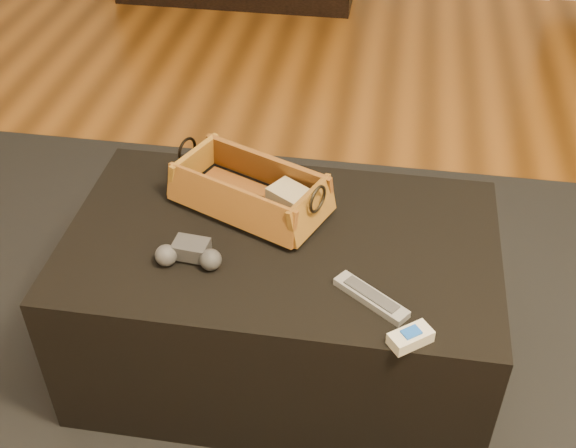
# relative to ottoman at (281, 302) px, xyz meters

# --- Properties ---
(floor) EXTENTS (5.00, 5.50, 0.01)m
(floor) POSITION_rel_ottoman_xyz_m (0.12, -0.03, -0.23)
(floor) COLOR brown
(floor) RESTS_ON ground
(area_rug) EXTENTS (2.60, 2.00, 0.01)m
(area_rug) POSITION_rel_ottoman_xyz_m (-0.00, -0.05, -0.22)
(area_rug) COLOR black
(area_rug) RESTS_ON floor
(ottoman) EXTENTS (1.00, 0.60, 0.42)m
(ottoman) POSITION_rel_ottoman_xyz_m (0.00, 0.00, 0.00)
(ottoman) COLOR black
(ottoman) RESTS_ON area_rug
(tv_remote) EXTENTS (0.20, 0.10, 0.02)m
(tv_remote) POSITION_rel_ottoman_xyz_m (-0.11, 0.10, 0.23)
(tv_remote) COLOR black
(tv_remote) RESTS_ON wicker_basket
(cloth_bundle) EXTENTS (0.13, 0.12, 0.06)m
(cloth_bundle) POSITION_rel_ottoman_xyz_m (0.01, 0.09, 0.25)
(cloth_bundle) COLOR tan
(cloth_bundle) RESTS_ON wicker_basket
(wicker_basket) EXTENTS (0.42, 0.32, 0.13)m
(wicker_basket) POSITION_rel_ottoman_xyz_m (-0.09, 0.11, 0.25)
(wicker_basket) COLOR #985422
(wicker_basket) RESTS_ON ottoman
(game_controller) EXTENTS (0.15, 0.08, 0.05)m
(game_controller) POSITION_rel_ottoman_xyz_m (-0.18, -0.11, 0.23)
(game_controller) COLOR #313134
(game_controller) RESTS_ON ottoman
(silver_remote) EXTENTS (0.17, 0.14, 0.02)m
(silver_remote) POSITION_rel_ottoman_xyz_m (0.22, -0.17, 0.22)
(silver_remote) COLOR gray
(silver_remote) RESTS_ON ottoman
(cream_gadget) EXTENTS (0.09, 0.09, 0.03)m
(cream_gadget) POSITION_rel_ottoman_xyz_m (0.30, -0.27, 0.22)
(cream_gadget) COLOR beige
(cream_gadget) RESTS_ON ottoman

